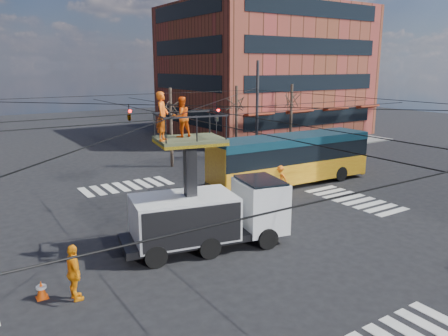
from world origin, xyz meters
TOP-DOWN VIEW (x-y plane):
  - ground at (0.00, 0.00)m, footprint 120.00×120.00m
  - sidewalk_ne at (21.00, 21.00)m, footprint 18.00×18.00m
  - crosswalks at (0.00, 0.00)m, footprint 22.40×22.40m
  - building_ne at (21.98, 23.98)m, footprint 20.06×16.06m
  - overhead_network at (-0.07, 0.40)m, footprint 24.24×24.24m
  - tree_a at (5.00, 13.50)m, footprint 2.00×2.00m
  - tree_b at (11.00, 13.50)m, footprint 2.00×2.00m
  - tree_c at (17.00, 13.50)m, footprint 2.00×2.00m
  - utility_truck at (-0.50, -1.14)m, footprint 7.32×3.73m
  - city_bus at (9.23, 4.72)m, footprint 11.41×3.11m
  - traffic_cone at (-7.44, -1.82)m, footprint 0.36×0.36m
  - worker_ground at (-6.51, -2.54)m, footprint 0.50×1.15m
  - flagger at (7.36, 3.58)m, footprint 1.05×1.26m

SIDE VIEW (x-z plane):
  - ground at x=0.00m, z-range 0.00..0.00m
  - crosswalks at x=0.00m, z-range 0.00..0.02m
  - sidewalk_ne at x=21.00m, z-range 0.00..0.12m
  - traffic_cone at x=-7.44m, z-range 0.00..0.62m
  - flagger at x=7.36m, z-range 0.00..1.70m
  - worker_ground at x=-6.51m, z-range 0.00..1.94m
  - city_bus at x=9.23m, z-range 0.12..3.32m
  - utility_truck at x=-0.50m, z-range -1.22..5.41m
  - overhead_network at x=-0.07m, z-range 0.29..8.29m
  - tree_a at x=5.00m, z-range 1.63..7.63m
  - tree_b at x=11.00m, z-range 1.63..7.63m
  - tree_c at x=17.00m, z-range 1.63..7.63m
  - building_ne at x=21.98m, z-range 0.00..14.00m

